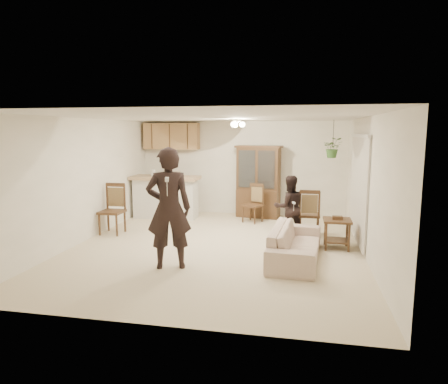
% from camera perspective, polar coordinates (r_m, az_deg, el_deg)
% --- Properties ---
extents(floor, '(6.50, 6.50, 0.00)m').
position_cam_1_polar(floor, '(7.87, -1.10, -7.84)').
color(floor, beige).
rests_on(floor, ground).
extents(ceiling, '(5.50, 6.50, 0.02)m').
position_cam_1_polar(ceiling, '(7.55, -1.15, 10.67)').
color(ceiling, silver).
rests_on(ceiling, wall_back).
extents(wall_back, '(5.50, 0.02, 2.50)m').
position_cam_1_polar(wall_back, '(10.79, 2.54, 3.44)').
color(wall_back, white).
rests_on(wall_back, ground).
extents(wall_front, '(5.50, 0.02, 2.50)m').
position_cam_1_polar(wall_front, '(4.53, -9.88, -4.09)').
color(wall_front, white).
rests_on(wall_front, ground).
extents(wall_left, '(0.02, 6.50, 2.50)m').
position_cam_1_polar(wall_left, '(8.62, -19.30, 1.61)').
color(wall_left, white).
rests_on(wall_left, ground).
extents(wall_right, '(0.02, 6.50, 2.50)m').
position_cam_1_polar(wall_right, '(7.53, 19.79, 0.62)').
color(wall_right, white).
rests_on(wall_right, ground).
extents(breakfast_bar, '(1.60, 0.55, 1.00)m').
position_cam_1_polar(breakfast_bar, '(10.46, -8.31, -0.96)').
color(breakfast_bar, silver).
rests_on(breakfast_bar, floor).
extents(bar_top, '(1.75, 0.70, 0.08)m').
position_cam_1_polar(bar_top, '(10.39, -8.38, 2.03)').
color(bar_top, tan).
rests_on(bar_top, breakfast_bar).
extents(upper_cabinets, '(1.50, 0.34, 0.70)m').
position_cam_1_polar(upper_cabinets, '(11.02, -7.49, 7.91)').
color(upper_cabinets, '#986542').
rests_on(upper_cabinets, wall_back).
extents(vertical_blinds, '(0.06, 2.30, 2.10)m').
position_cam_1_polar(vertical_blinds, '(8.43, 18.57, 0.46)').
color(vertical_blinds, beige).
rests_on(vertical_blinds, wall_right).
extents(ceiling_fixture, '(0.36, 0.36, 0.20)m').
position_cam_1_polar(ceiling_fixture, '(8.69, 1.86, 9.75)').
color(ceiling_fixture, beige).
rests_on(ceiling_fixture, ceiling).
extents(hanging_plant, '(0.43, 0.37, 0.48)m').
position_cam_1_polar(hanging_plant, '(9.81, 15.28, 6.12)').
color(hanging_plant, '#335923').
rests_on(hanging_plant, ceiling).
extents(plant_cord, '(0.01, 0.01, 0.65)m').
position_cam_1_polar(plant_cord, '(9.80, 15.36, 8.02)').
color(plant_cord, black).
rests_on(plant_cord, ceiling).
extents(sofa, '(0.87, 1.92, 0.73)m').
position_cam_1_polar(sofa, '(7.13, 10.18, -6.69)').
color(sofa, beige).
rests_on(sofa, floor).
extents(adult, '(0.75, 0.60, 1.80)m').
position_cam_1_polar(adult, '(6.57, -7.88, -3.17)').
color(adult, black).
rests_on(adult, floor).
extents(child, '(0.78, 0.69, 1.35)m').
position_cam_1_polar(child, '(8.42, 9.29, -2.12)').
color(child, black).
rests_on(child, floor).
extents(china_hutch, '(1.24, 0.64, 1.87)m').
position_cam_1_polar(china_hutch, '(10.42, 4.93, 1.41)').
color(china_hutch, '#3E2716').
rests_on(china_hutch, floor).
extents(side_table, '(0.52, 0.52, 0.63)m').
position_cam_1_polar(side_table, '(8.00, 15.81, -5.70)').
color(side_table, '#3E2716').
rests_on(side_table, floor).
extents(chair_bar, '(0.49, 0.49, 1.10)m').
position_cam_1_polar(chair_bar, '(9.12, -15.67, -3.84)').
color(chair_bar, '#3E2716').
rests_on(chair_bar, floor).
extents(chair_hutch_left, '(0.56, 0.56, 0.95)m').
position_cam_1_polar(chair_hutch_left, '(9.91, 4.10, -2.80)').
color(chair_hutch_left, '#3E2716').
rests_on(chair_hutch_left, floor).
extents(chair_hutch_right, '(0.46, 0.46, 1.02)m').
position_cam_1_polar(chair_hutch_right, '(8.83, 12.03, -4.27)').
color(chair_hutch_right, '#3E2716').
rests_on(chair_hutch_right, floor).
extents(controller_adult, '(0.10, 0.18, 0.05)m').
position_cam_1_polar(controller_adult, '(6.01, -8.16, 1.80)').
color(controller_adult, silver).
rests_on(controller_adult, adult).
extents(controller_child, '(0.07, 0.12, 0.04)m').
position_cam_1_polar(controller_child, '(8.10, 9.94, -1.53)').
color(controller_child, silver).
rests_on(controller_child, child).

